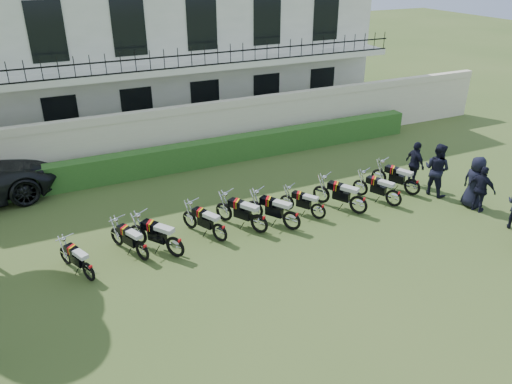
# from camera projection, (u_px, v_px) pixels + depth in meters

# --- Properties ---
(ground) EXTENTS (100.00, 100.00, 0.00)m
(ground) POSITION_uv_depth(u_px,v_px,m) (278.00, 258.00, 14.04)
(ground) COLOR #385120
(ground) RESTS_ON ground
(perimeter_wall) EXTENTS (30.00, 0.35, 2.30)m
(perimeter_wall) POSITION_uv_depth(u_px,v_px,m) (188.00, 133.00, 20.04)
(perimeter_wall) COLOR beige
(perimeter_wall) RESTS_ON ground
(hedge) EXTENTS (18.00, 0.60, 1.00)m
(hedge) POSITION_uv_depth(u_px,v_px,m) (219.00, 151.00, 20.06)
(hedge) COLOR #224F1C
(hedge) RESTS_ON ground
(building) EXTENTS (20.40, 9.60, 7.40)m
(building) POSITION_uv_depth(u_px,v_px,m) (146.00, 45.00, 23.77)
(building) COLOR white
(building) RESTS_ON ground
(motorcycle_0) EXTENTS (0.79, 1.58, 0.92)m
(motorcycle_0) POSITION_uv_depth(u_px,v_px,m) (88.00, 267.00, 12.87)
(motorcycle_0) COLOR black
(motorcycle_0) RESTS_ON ground
(motorcycle_1) EXTENTS (0.84, 1.64, 0.96)m
(motorcycle_1) POSITION_uv_depth(u_px,v_px,m) (142.00, 247.00, 13.72)
(motorcycle_1) COLOR black
(motorcycle_1) RESTS_ON ground
(motorcycle_2) EXTENTS (1.22, 1.68, 1.08)m
(motorcycle_2) POSITION_uv_depth(u_px,v_px,m) (175.00, 242.00, 13.84)
(motorcycle_2) COLOR black
(motorcycle_2) RESTS_ON ground
(motorcycle_3) EXTENTS (0.92, 1.68, 1.00)m
(motorcycle_3) POSITION_uv_depth(u_px,v_px,m) (220.00, 228.00, 14.60)
(motorcycle_3) COLOR black
(motorcycle_3) RESTS_ON ground
(motorcycle_4) EXTENTS (1.09, 1.74, 1.07)m
(motorcycle_4) POSITION_uv_depth(u_px,v_px,m) (259.00, 219.00, 15.03)
(motorcycle_4) COLOR black
(motorcycle_4) RESTS_ON ground
(motorcycle_5) EXTENTS (1.14, 1.71, 1.07)m
(motorcycle_5) POSITION_uv_depth(u_px,v_px,m) (292.00, 216.00, 15.19)
(motorcycle_5) COLOR black
(motorcycle_5) RESTS_ON ground
(motorcycle_6) EXTENTS (0.97, 1.47, 0.92)m
(motorcycle_6) POSITION_uv_depth(u_px,v_px,m) (319.00, 208.00, 15.85)
(motorcycle_6) COLOR black
(motorcycle_6) RESTS_ON ground
(motorcycle_7) EXTENTS (1.08, 1.78, 1.09)m
(motorcycle_7) POSITION_uv_depth(u_px,v_px,m) (359.00, 201.00, 16.12)
(motorcycle_7) COLOR black
(motorcycle_7) RESTS_ON ground
(motorcycle_8) EXTENTS (0.90, 1.73, 1.01)m
(motorcycle_8) POSITION_uv_depth(u_px,v_px,m) (394.00, 194.00, 16.62)
(motorcycle_8) COLOR black
(motorcycle_8) RESTS_ON ground
(motorcycle_9) EXTENTS (0.91, 1.78, 1.04)m
(motorcycle_9) POSITION_uv_depth(u_px,v_px,m) (413.00, 183.00, 17.39)
(motorcycle_9) COLOR black
(motorcycle_9) RESTS_ON ground
(officer_2) EXTENTS (0.66, 1.00, 1.58)m
(officer_2) POSITION_uv_depth(u_px,v_px,m) (481.00, 189.00, 16.21)
(officer_2) COLOR black
(officer_2) RESTS_ON ground
(officer_3) EXTENTS (0.66, 0.93, 1.78)m
(officer_3) POSITION_uv_depth(u_px,v_px,m) (475.00, 182.00, 16.48)
(officer_3) COLOR black
(officer_3) RESTS_ON ground
(officer_4) EXTENTS (0.95, 1.08, 1.88)m
(officer_4) POSITION_uv_depth(u_px,v_px,m) (437.00, 169.00, 17.30)
(officer_4) COLOR black
(officer_4) RESTS_ON ground
(officer_5) EXTENTS (0.50, 1.01, 1.67)m
(officer_5) POSITION_uv_depth(u_px,v_px,m) (415.00, 164.00, 18.00)
(officer_5) COLOR black
(officer_5) RESTS_ON ground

